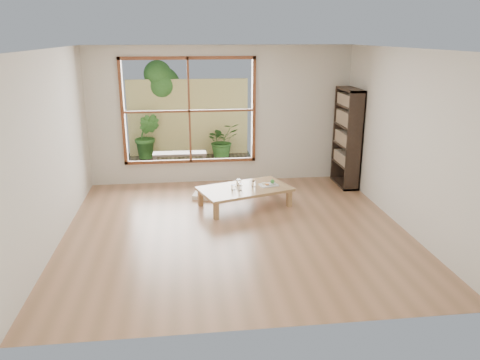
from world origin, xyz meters
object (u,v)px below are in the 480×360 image
object	(u,v)px
low_table	(245,190)
bookshelf	(347,138)
garden_bench	(180,155)
food_tray	(269,184)

from	to	relation	value
low_table	bookshelf	xyz separation A→B (m)	(2.07, 0.94, 0.63)
low_table	garden_bench	bearing A→B (deg)	96.06
low_table	bookshelf	distance (m)	2.36
garden_bench	food_tray	bearing A→B (deg)	-55.69
bookshelf	garden_bench	world-z (taller)	bookshelf
low_table	garden_bench	world-z (taller)	garden_bench
food_tray	garden_bench	distance (m)	2.74
bookshelf	garden_bench	distance (m)	3.51
low_table	bookshelf	size ratio (longest dim) A/B	0.91
low_table	garden_bench	xyz separation A→B (m)	(-1.09, 2.36, 0.04)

